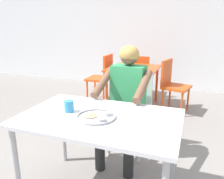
# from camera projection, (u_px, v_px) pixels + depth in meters

# --- Properties ---
(back_wall) EXTENTS (12.00, 0.12, 3.40)m
(back_wall) POSITION_uv_depth(u_px,v_px,m) (165.00, 11.00, 4.82)
(back_wall) COLOR white
(back_wall) RESTS_ON ground
(table_foreground) EXTENTS (1.24, 0.79, 0.72)m
(table_foreground) POSITION_uv_depth(u_px,v_px,m) (100.00, 125.00, 1.76)
(table_foreground) COLOR silver
(table_foreground) RESTS_ON ground
(thali_tray) EXTENTS (0.30, 0.30, 0.03)m
(thali_tray) POSITION_uv_depth(u_px,v_px,m) (97.00, 116.00, 1.71)
(thali_tray) COLOR #B7BABF
(thali_tray) RESTS_ON table_foreground
(drinking_cup) EXTENTS (0.08, 0.08, 0.09)m
(drinking_cup) POSITION_uv_depth(u_px,v_px,m) (69.00, 106.00, 1.82)
(drinking_cup) COLOR #338CBF
(drinking_cup) RESTS_ON table_foreground
(chair_foreground) EXTENTS (0.44, 0.46, 0.89)m
(chair_foreground) POSITION_uv_depth(u_px,v_px,m) (132.00, 106.00, 2.55)
(chair_foreground) COLOR silver
(chair_foreground) RESTS_ON ground
(diner_foreground) EXTENTS (0.51, 0.57, 1.21)m
(diner_foreground) POSITION_uv_depth(u_px,v_px,m) (125.00, 94.00, 2.29)
(diner_foreground) COLOR #262626
(diner_foreground) RESTS_ON ground
(table_background_red) EXTENTS (0.83, 0.89, 0.70)m
(table_background_red) POSITION_uv_depth(u_px,v_px,m) (133.00, 72.00, 3.89)
(table_background_red) COLOR #E04C19
(table_background_red) RESTS_ON ground
(chair_red_left) EXTENTS (0.41, 0.44, 0.89)m
(chair_red_left) POSITION_uv_depth(u_px,v_px,m) (103.00, 75.00, 4.16)
(chair_red_left) COLOR #E94E17
(chair_red_left) RESTS_ON ground
(chair_red_right) EXTENTS (0.49, 0.51, 0.86)m
(chair_red_right) POSITION_uv_depth(u_px,v_px,m) (172.00, 82.00, 3.71)
(chair_red_right) COLOR #CD4D18
(chair_red_right) RESTS_ON ground
(chair_red_far) EXTENTS (0.41, 0.46, 0.82)m
(chair_red_far) POSITION_uv_depth(u_px,v_px,m) (141.00, 73.00, 4.54)
(chair_red_far) COLOR #CB4B18
(chair_red_far) RESTS_ON ground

